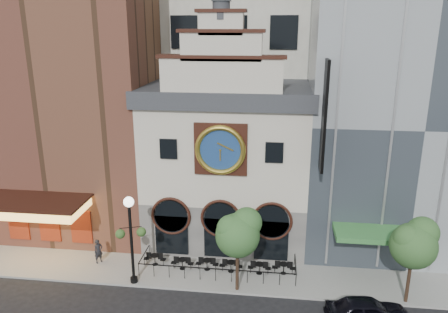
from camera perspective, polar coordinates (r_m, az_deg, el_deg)
ground at (r=29.52m, az=-1.44°, el=-17.40°), size 120.00×120.00×0.00m
sidewalk at (r=31.55m, az=-0.76°, el=-14.75°), size 44.00×5.00×0.15m
clock_building at (r=33.63m, az=0.42°, el=-0.28°), size 12.60×8.78×18.65m
theater_building at (r=38.13m, az=-19.27°, el=9.93°), size 14.00×15.60×25.00m
retail_building at (r=35.92m, az=22.01°, el=5.28°), size 14.00×14.40×20.00m
cafe_railing at (r=31.28m, az=-0.76°, el=-13.93°), size 10.60×2.60×0.90m
bistro_0 at (r=32.29m, az=-9.02°, el=-13.06°), size 1.58×0.68×0.90m
bistro_1 at (r=31.56m, az=-5.47°, el=-13.68°), size 1.58×0.68×0.90m
bistro_2 at (r=31.37m, az=-2.23°, el=-13.81°), size 1.58×0.68×0.90m
bistro_3 at (r=31.12m, az=0.91°, el=-14.07°), size 1.58×0.68×0.90m
bistro_4 at (r=31.00m, az=4.63°, el=-14.26°), size 1.58×0.68×0.90m
bistro_5 at (r=31.18m, az=7.79°, el=-14.18°), size 1.58×0.68×0.90m
car_right at (r=27.86m, az=18.24°, el=-18.67°), size 4.98×2.49×1.63m
pedestrian at (r=33.23m, az=-16.08°, el=-11.79°), size 0.75×0.77×1.79m
lamppost at (r=29.05m, az=-12.10°, el=-9.44°), size 1.88×1.05×6.10m
tree_left at (r=27.57m, az=1.90°, el=-9.80°), size 2.90×2.79×5.59m
tree_right at (r=28.76m, az=23.62°, el=-10.21°), size 2.88×2.78×5.55m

